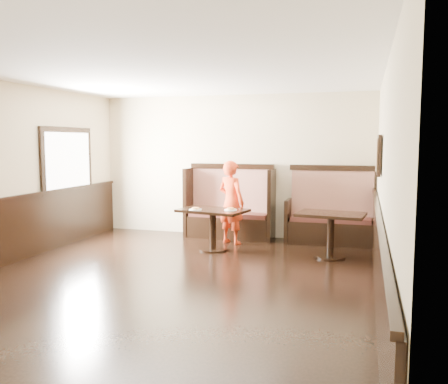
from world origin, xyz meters
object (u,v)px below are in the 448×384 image
at_px(booth_main, 230,211).
at_px(table_neighbor, 331,224).
at_px(booth_neighbor, 331,218).
at_px(child, 231,202).
at_px(table_main, 213,219).

distance_m(booth_main, table_neighbor, 2.33).
relative_size(booth_main, table_neighbor, 1.54).
bearing_deg(booth_neighbor, child, -162.72).
height_order(booth_neighbor, table_main, booth_neighbor).
bearing_deg(booth_main, child, -72.02).
height_order(table_neighbor, child, child).
xyz_separation_m(table_main, child, (0.15, 0.65, 0.22)).
height_order(booth_main, booth_neighbor, same).
distance_m(table_main, table_neighbor, 2.00).
distance_m(booth_main, table_main, 1.20).
bearing_deg(booth_main, booth_neighbor, -0.05).
bearing_deg(table_main, booth_main, 102.87).
xyz_separation_m(booth_main, child, (0.18, -0.55, 0.24)).
distance_m(booth_neighbor, child, 1.88).
bearing_deg(table_neighbor, table_main, -171.35).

